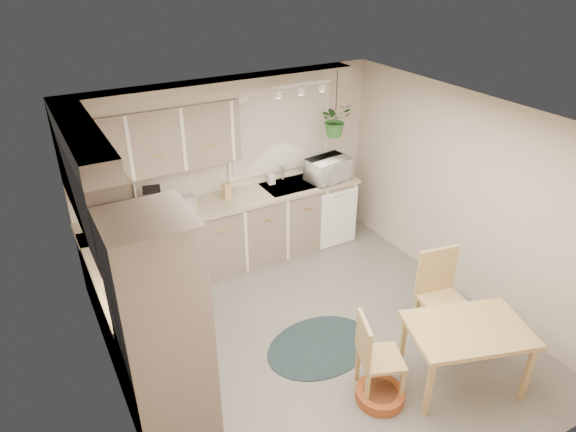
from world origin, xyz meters
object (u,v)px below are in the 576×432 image
(chair_back, at_px, (445,301))
(microwave, at_px, (328,167))
(chair_left, at_px, (381,356))
(pet_bed, at_px, (380,395))
(dining_table, at_px, (463,356))
(braided_rug, at_px, (320,346))

(chair_back, relative_size, microwave, 1.80)
(chair_left, xyz_separation_m, microwave, (1.10, 2.62, 0.70))
(pet_bed, relative_size, microwave, 0.81)
(chair_back, bearing_deg, dining_table, 73.93)
(dining_table, bearing_deg, pet_bed, 165.56)
(chair_left, bearing_deg, dining_table, 89.32)
(pet_bed, bearing_deg, chair_back, 18.24)
(dining_table, height_order, chair_back, chair_back)
(chair_back, bearing_deg, microwave, -80.93)
(chair_back, distance_m, pet_bed, 1.22)
(chair_left, relative_size, chair_back, 0.85)
(chair_left, bearing_deg, microwave, 178.32)
(braided_rug, bearing_deg, chair_left, -78.28)
(dining_table, distance_m, chair_left, 0.81)
(braided_rug, height_order, pet_bed, pet_bed)
(chair_back, distance_m, microwave, 2.44)
(chair_back, xyz_separation_m, braided_rug, (-1.19, 0.51, -0.50))
(dining_table, xyz_separation_m, pet_bed, (-0.79, 0.20, -0.29))
(dining_table, distance_m, pet_bed, 0.87)
(braided_rug, xyz_separation_m, microwave, (1.26, 1.84, 1.13))
(dining_table, relative_size, braided_rug, 0.91)
(dining_table, relative_size, microwave, 1.91)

